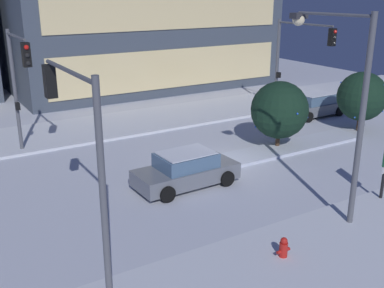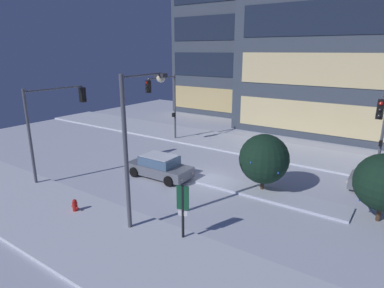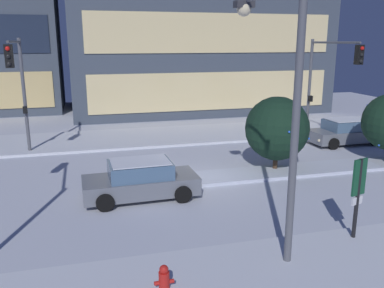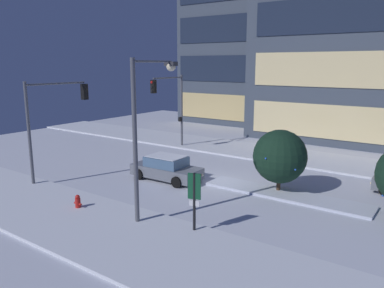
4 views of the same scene
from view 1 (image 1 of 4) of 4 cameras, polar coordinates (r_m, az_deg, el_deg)
name	(u,v)px [view 1 (image 1 of 4)]	position (r m, az deg, el deg)	size (l,w,h in m)	color
ground	(226,163)	(22.02, 4.17, -2.34)	(52.00, 52.00, 0.00)	silver
curb_strip_near	(378,241)	(16.46, 22.00, -11.08)	(52.00, 5.20, 0.14)	silver
curb_strip_far	(146,120)	(29.05, -5.64, 2.95)	(52.00, 5.20, 0.14)	silver
median_strip	(290,147)	(24.48, 11.97, -0.36)	(9.00, 1.80, 0.14)	silver
car_near	(186,170)	(19.19, -0.73, -3.24)	(4.49, 2.15, 1.49)	slate
car_far	(314,105)	(31.02, 14.83, 4.65)	(4.42, 2.14, 1.49)	slate
traffic_light_corner_near_left	(77,132)	(12.72, -14.05, 1.41)	(0.32, 4.43, 6.01)	#565960
traffic_light_corner_far_left	(19,75)	(22.72, -20.60, 8.01)	(0.32, 3.90, 6.08)	#565960
traffic_light_corner_far_right	(298,51)	(30.29, 12.98, 11.14)	(0.32, 4.93, 6.03)	#565960
street_lamp_arched	(341,87)	(16.22, 17.88, 6.73)	(0.68, 3.21, 7.21)	#565960
fire_hydrant	(283,249)	(14.56, 11.21, -12.65)	(0.48, 0.26, 0.78)	red
decorated_tree_median	(279,110)	(23.84, 10.75, 4.14)	(2.92, 2.97, 3.50)	#473323
decorated_tree_left_of_median	(362,96)	(28.21, 20.24, 5.53)	(2.81, 2.81, 3.44)	#473323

